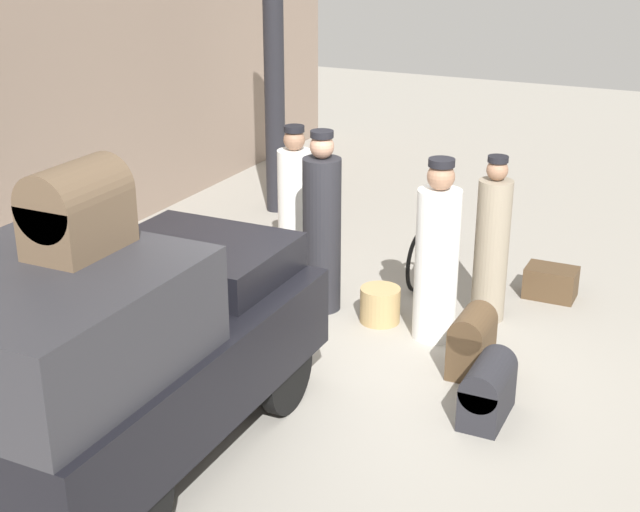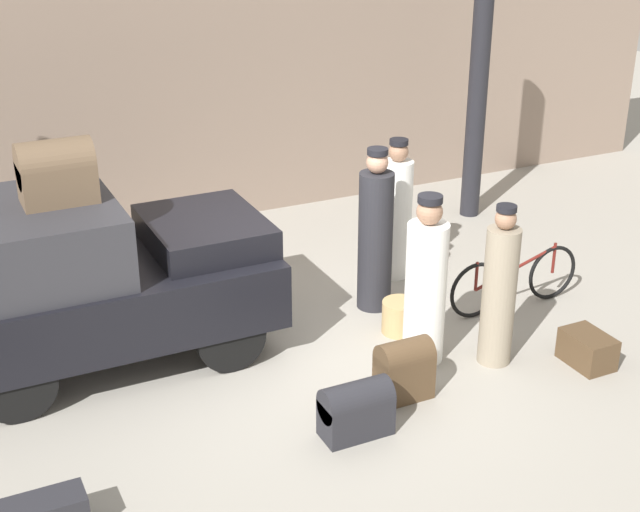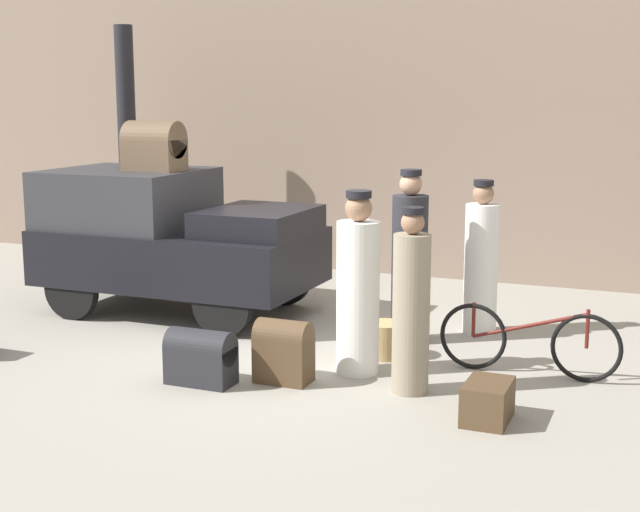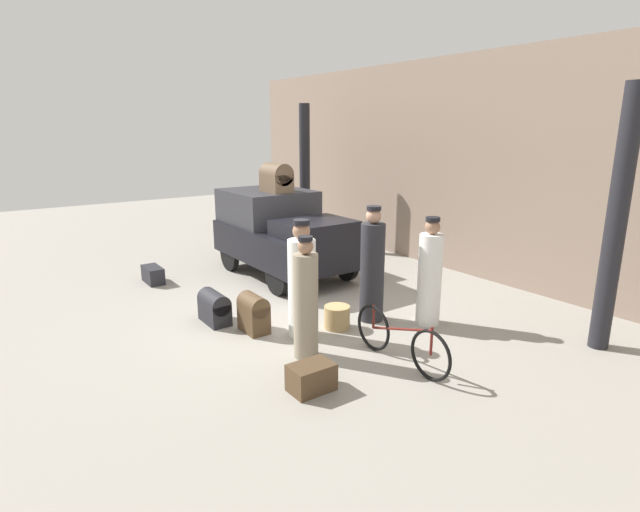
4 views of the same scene
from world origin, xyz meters
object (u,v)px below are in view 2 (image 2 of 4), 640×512
Objects in this scene: conductor_in_dark_uniform at (426,287)px; suitcase_tan_flat at (587,349)px; trunk_barrel_dark at (404,368)px; porter_carrying_trunk at (396,215)px; truck at (88,275)px; porter_lifting_near_truck at (375,236)px; wicker_basket at (400,317)px; porter_standing_middle at (499,292)px; suitcase_black_upright at (356,408)px; trunk_on_truck_roof at (56,172)px; bicycle at (515,280)px.

conductor_in_dark_uniform is 3.35× the size of suitcase_tan_flat.
conductor_in_dark_uniform is 1.77m from suitcase_tan_flat.
porter_carrying_trunk is at bearing 61.63° from trunk_barrel_dark.
porter_lifting_near_truck reaches higher than truck.
porter_standing_middle is at bearing -60.03° from wicker_basket.
suitcase_black_upright is at bearing -125.86° from porter_carrying_trunk.
trunk_barrel_dark is at bearing -118.37° from porter_carrying_trunk.
trunk_on_truck_roof is at bearing 142.92° from trunk_barrel_dark.
bicycle is 1.34m from porter_standing_middle.
suitcase_black_upright is (-2.77, -1.41, -0.08)m from bicycle.
conductor_in_dark_uniform is 1.05× the size of porter_standing_middle.
suitcase_black_upright is (-1.32, -1.47, 0.08)m from wicker_basket.
bicycle is 2.53× the size of trunk_on_truck_roof.
suitcase_black_upright reaches higher than wicker_basket.
bicycle reaches higher than wicker_basket.
suitcase_black_upright is at bearing -144.59° from conductor_in_dark_uniform.
conductor_in_dark_uniform is at bearing -25.92° from truck.
suitcase_black_upright is at bearing -131.93° from wicker_basket.
porter_standing_middle is (0.55, -0.95, 0.60)m from wicker_basket.
porter_lifting_near_truck is (-0.50, 1.61, 0.08)m from porter_standing_middle.
suitcase_tan_flat is at bearing -57.74° from porter_lifting_near_truck.
porter_lifting_near_truck is at bearing -3.44° from trunk_on_truck_roof.
truck is 3.23m from trunk_barrel_dark.
porter_lifting_near_truck is (3.13, -0.20, -0.08)m from truck.
porter_carrying_trunk is 3.46m from suitcase_black_upright.
porter_lifting_near_truck is at bearing 107.36° from porter_standing_middle.
conductor_in_dark_uniform reaches higher than bicycle.
suitcase_black_upright is (-1.87, -0.52, -0.51)m from porter_standing_middle.
bicycle is 1.02× the size of porter_standing_middle.
porter_lifting_near_truck reaches higher than conductor_in_dark_uniform.
suitcase_black_upright is 1.05× the size of trunk_barrel_dark.
suitcase_black_upright is at bearing -52.84° from truck.
wicker_basket is at bearing -117.68° from porter_carrying_trunk.
conductor_in_dark_uniform is 0.91m from trunk_barrel_dark.
truck is 3.14m from porter_lifting_near_truck.
suitcase_tan_flat is (2.67, 0.06, -0.10)m from suitcase_black_upright.
wicker_basket is at bearing -14.84° from trunk_on_truck_roof.
conductor_in_dark_uniform is at bearing -160.87° from bicycle.
suitcase_black_upright reaches higher than suitcase_tan_flat.
porter_standing_middle is at bearing 150.17° from suitcase_tan_flat.
conductor_in_dark_uniform is (3.00, -1.46, -0.13)m from truck.
wicker_basket is 0.76× the size of suitcase_tan_flat.
suitcase_black_upright is (1.77, -2.33, -0.68)m from truck.
suitcase_black_upright is 0.92× the size of trunk_on_truck_roof.
trunk_barrel_dark is at bearing -37.08° from trunk_on_truck_roof.
porter_standing_middle reaches higher than suitcase_tan_flat.
trunk_barrel_dark reaches higher than wicker_basket.
conductor_in_dark_uniform reaches higher than suitcase_black_upright.
bicycle is at bearing -11.50° from truck.
trunk_barrel_dark is at bearing -152.84° from bicycle.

